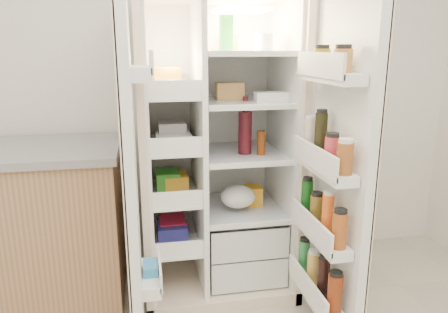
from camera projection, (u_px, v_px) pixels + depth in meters
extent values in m
cube|color=white|center=(180.00, 73.00, 2.82)|extent=(4.00, 0.02, 2.70)
cube|color=beige|center=(208.00, 140.00, 2.90)|extent=(0.92, 0.04, 1.80)
cube|color=beige|center=(143.00, 154.00, 2.50)|extent=(0.04, 0.70, 1.80)
cube|color=beige|center=(285.00, 148.00, 2.67)|extent=(0.04, 0.70, 1.80)
cube|color=beige|center=(217.00, 277.00, 2.80)|extent=(0.92, 0.70, 0.08)
cube|color=white|center=(209.00, 138.00, 2.87)|extent=(0.84, 0.02, 1.68)
cube|color=white|center=(148.00, 151.00, 2.50)|extent=(0.02, 0.62, 1.68)
cube|color=white|center=(281.00, 145.00, 2.66)|extent=(0.02, 0.62, 1.68)
cube|color=white|center=(198.00, 148.00, 2.56)|extent=(0.03, 0.62, 1.68)
cube|color=silver|center=(241.00, 257.00, 2.77)|extent=(0.47, 0.52, 0.19)
cube|color=silver|center=(241.00, 228.00, 2.72)|extent=(0.47, 0.52, 0.19)
cube|color=#FFD18C|center=(240.00, 10.00, 2.46)|extent=(0.30, 0.30, 0.02)
cube|color=white|center=(175.00, 237.00, 2.67)|extent=(0.28, 0.58, 0.02)
cube|color=white|center=(174.00, 192.00, 2.60)|extent=(0.28, 0.58, 0.02)
cube|color=white|center=(172.00, 145.00, 2.52)|extent=(0.28, 0.58, 0.02)
cube|color=white|center=(171.00, 94.00, 2.45)|extent=(0.28, 0.58, 0.02)
cube|color=white|center=(240.00, 207.00, 2.71)|extent=(0.49, 0.58, 0.01)
cube|color=white|center=(241.00, 153.00, 2.62)|extent=(0.49, 0.58, 0.01)
cube|color=white|center=(241.00, 101.00, 2.54)|extent=(0.49, 0.58, 0.02)
cube|color=white|center=(242.00, 53.00, 2.47)|extent=(0.49, 0.58, 0.02)
cube|color=#EC2149|center=(175.00, 229.00, 2.66)|extent=(0.16, 0.20, 0.10)
cube|color=green|center=(174.00, 181.00, 2.58)|extent=(0.14, 0.18, 0.12)
cube|color=white|center=(172.00, 137.00, 2.51)|extent=(0.20, 0.22, 0.07)
cube|color=#C38E20|center=(170.00, 80.00, 2.43)|extent=(0.15, 0.16, 0.14)
cube|color=#333499|center=(175.00, 229.00, 2.66)|extent=(0.18, 0.20, 0.09)
cube|color=gold|center=(174.00, 183.00, 2.58)|extent=(0.14, 0.18, 0.10)
cube|color=silver|center=(172.00, 133.00, 2.51)|extent=(0.16, 0.16, 0.12)
sphere|color=orange|center=(224.00, 273.00, 2.69)|extent=(0.07, 0.07, 0.07)
sphere|color=orange|center=(237.00, 268.00, 2.74)|extent=(0.07, 0.07, 0.07)
sphere|color=orange|center=(253.00, 270.00, 2.72)|extent=(0.07, 0.07, 0.07)
sphere|color=orange|center=(228.00, 262.00, 2.83)|extent=(0.07, 0.07, 0.07)
ellipsoid|color=#3D6923|center=(240.00, 225.00, 2.74)|extent=(0.26, 0.24, 0.11)
cylinder|color=#480F17|center=(245.00, 133.00, 2.54)|extent=(0.08, 0.08, 0.26)
cylinder|color=#732F0C|center=(261.00, 143.00, 2.53)|extent=(0.05, 0.05, 0.14)
cube|color=green|center=(226.00, 34.00, 2.35)|extent=(0.07, 0.07, 0.20)
cylinder|color=white|center=(263.00, 43.00, 2.39)|extent=(0.11, 0.11, 0.10)
cylinder|color=#BC632B|center=(231.00, 43.00, 2.57)|extent=(0.08, 0.08, 0.10)
cube|color=white|center=(273.00, 97.00, 2.46)|extent=(0.21, 0.09, 0.05)
cube|color=tan|center=(230.00, 91.00, 2.54)|extent=(0.16, 0.09, 0.10)
ellipsoid|color=silver|center=(238.00, 201.00, 2.60)|extent=(0.21, 0.19, 0.14)
cube|color=#FFA61A|center=(253.00, 195.00, 2.74)|extent=(0.10, 0.12, 0.12)
cube|color=white|center=(131.00, 183.00, 1.97)|extent=(0.05, 0.40, 1.72)
cube|color=beige|center=(126.00, 183.00, 1.96)|extent=(0.01, 0.40, 1.72)
cube|color=white|center=(151.00, 278.00, 2.11)|extent=(0.09, 0.32, 0.06)
cube|color=white|center=(141.00, 73.00, 1.86)|extent=(0.09, 0.32, 0.06)
cube|color=#338CCC|center=(151.00, 272.00, 2.10)|extent=(0.07, 0.12, 0.10)
cube|color=white|center=(340.00, 176.00, 2.07)|extent=(0.05, 0.58, 1.72)
cube|color=beige|center=(345.00, 176.00, 2.07)|extent=(0.01, 0.58, 1.72)
cube|color=white|center=(316.00, 294.00, 2.21)|extent=(0.11, 0.50, 0.05)
cube|color=white|center=(320.00, 234.00, 2.13)|extent=(0.11, 0.50, 0.05)
cube|color=white|center=(324.00, 167.00, 2.04)|extent=(0.11, 0.50, 0.05)
cube|color=white|center=(330.00, 77.00, 1.93)|extent=(0.11, 0.50, 0.05)
cylinder|color=maroon|center=(335.00, 294.00, 1.99)|extent=(0.07, 0.07, 0.20)
cylinder|color=black|center=(323.00, 278.00, 2.11)|extent=(0.06, 0.06, 0.22)
cylinder|color=gold|center=(313.00, 269.00, 2.24)|extent=(0.06, 0.06, 0.18)
cylinder|color=#2B813F|center=(304.00, 256.00, 2.36)|extent=(0.06, 0.06, 0.19)
cylinder|color=#984819|center=(339.00, 230.00, 1.91)|extent=(0.07, 0.07, 0.17)
cylinder|color=orange|center=(327.00, 215.00, 2.03)|extent=(0.06, 0.06, 0.21)
cylinder|color=brown|center=(316.00, 210.00, 2.16)|extent=(0.07, 0.07, 0.16)
cylinder|color=#114C15|center=(307.00, 198.00, 2.28)|extent=(0.06, 0.06, 0.20)
cylinder|color=brown|center=(345.00, 159.00, 1.83)|extent=(0.07, 0.07, 0.14)
cylinder|color=#C2323A|center=(332.00, 152.00, 1.95)|extent=(0.07, 0.07, 0.14)
cylinder|color=black|center=(321.00, 136.00, 2.06)|extent=(0.06, 0.06, 0.23)
cylinder|color=beige|center=(310.00, 136.00, 2.19)|extent=(0.06, 0.06, 0.18)
cylinder|color=#A86D2A|center=(343.00, 61.00, 1.80)|extent=(0.08, 0.08, 0.10)
cylinder|color=olive|center=(322.00, 59.00, 2.01)|extent=(0.08, 0.08, 0.10)
cube|color=#A47652|center=(7.00, 233.00, 2.46)|extent=(1.29, 0.67, 0.93)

